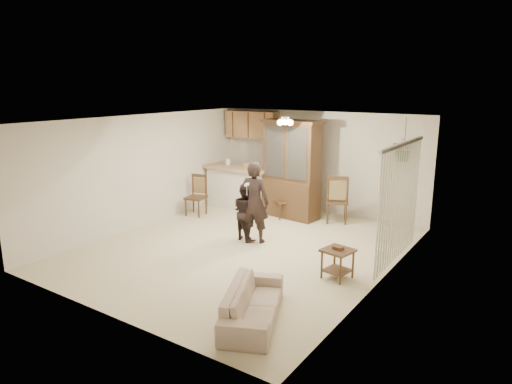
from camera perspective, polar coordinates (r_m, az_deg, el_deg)
The scene contains 23 objects.
floor at distance 9.05m, azimuth -1.52°, elevation -6.97°, with size 6.50×6.50×0.00m, color #BDB48F.
ceiling at distance 8.51m, azimuth -1.62°, elevation 9.01°, with size 5.50×6.50×0.02m, color silver.
wall_back at distance 11.45m, azimuth 7.91°, elevation 3.71°, with size 5.50×0.02×2.50m, color beige.
wall_front at distance 6.42m, azimuth -18.65°, elevation -4.53°, with size 5.50×0.02×2.50m, color beige.
wall_left at distance 10.50m, azimuth -13.91°, elevation 2.57°, with size 0.02×6.50×2.50m, color beige.
wall_right at distance 7.49m, azimuth 15.87°, elevation -1.81°, with size 0.02×6.50×2.50m, color beige.
breakfast_bar at distance 11.78m, azimuth -2.27°, elevation 0.38°, with size 1.60×0.55×1.00m, color silver.
bar_top at distance 11.66m, azimuth -2.29°, elevation 3.01°, with size 1.75×0.70×0.08m, color tan.
upper_cabinets at distance 12.14m, azimuth -0.51°, elevation 8.43°, with size 1.50×0.34×0.70m, color olive.
vertical_blinds at distance 8.38m, azimuth 17.48°, elevation -1.40°, with size 0.06×2.30×2.10m, color white, non-canonical shape.
ceiling_fixture at distance 9.42m, azimuth 3.68°, elevation 8.80°, with size 0.36×0.36×0.20m, color beige, non-canonical shape.
hanging_plant at distance 9.76m, azimuth 18.03°, elevation 5.09°, with size 0.43×0.37×0.48m, color #315622.
plant_cord at distance 9.72m, azimuth 18.16°, elevation 6.98°, with size 0.01×0.01×0.65m, color black.
sofa at distance 6.33m, azimuth -0.40°, elevation -12.69°, with size 1.87×0.73×0.73m, color beige.
adult at distance 9.14m, azimuth -0.21°, elevation -0.85°, with size 0.66×0.43×1.80m, color black.
child at distance 9.32m, azimuth -1.36°, elevation -2.00°, with size 0.66×0.51×1.35m, color black.
china_hutch at distance 10.87m, azimuth 4.46°, elevation 2.76°, with size 1.53×0.73×2.33m.
side_table at distance 7.73m, azimuth 10.14°, elevation -8.76°, with size 0.53×0.53×0.56m.
chair_bar at distance 11.26m, azimuth -7.51°, elevation -1.50°, with size 0.51×0.51×0.99m.
chair_hutch_left at distance 10.99m, azimuth 3.45°, elevation -1.89°, with size 0.57×0.57×0.92m.
chair_hutch_right at distance 10.77m, azimuth 10.05°, elevation -2.06°, with size 0.66×0.66×1.13m.
controller_adult at distance 8.71m, azimuth -1.16°, elevation 0.93°, with size 0.04×0.14×0.04m, color white.
controller_child at distance 9.15m, azimuth -2.73°, elevation -1.98°, with size 0.03×0.10×0.03m, color white.
Camera 1 is at (4.92, -6.91, 3.15)m, focal length 32.00 mm.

